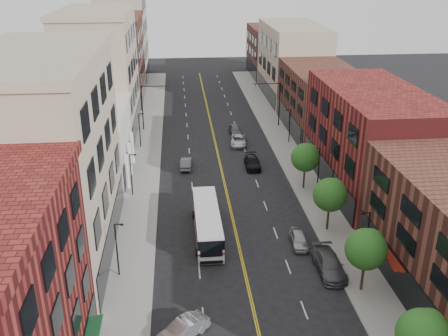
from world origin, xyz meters
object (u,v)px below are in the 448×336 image
object	(u,v)px
car_lane_c	(235,129)
car_lane_b	(238,140)
car_lane_behind	(186,163)
car_lane_a	(252,162)
car_angle_b	(183,330)
car_parked_mid	(329,264)
car_parked_far	(299,239)
city_bus	(207,221)

from	to	relation	value
car_lane_c	car_lane_b	bearing A→B (deg)	-92.80
car_lane_behind	car_lane_a	xyz separation A→B (m)	(8.74, -0.54, 0.03)
car_lane_behind	car_lane_c	xyz separation A→B (m)	(7.99, 13.14, 0.06)
car_angle_b	car_lane_c	xyz separation A→B (m)	(9.00, 44.98, 0.03)
car_lane_a	car_angle_b	bearing A→B (deg)	-105.74
car_parked_mid	car_lane_c	distance (m)	38.16
car_parked_far	car_parked_mid	bearing A→B (deg)	-67.93
city_bus	car_lane_c	size ratio (longest dim) A/B	2.61
car_angle_b	car_lane_b	bearing A→B (deg)	129.06
car_lane_behind	car_lane_b	xyz separation A→B (m)	(7.95, 8.15, 0.02)
city_bus	car_parked_mid	bearing A→B (deg)	-35.67
car_parked_mid	car_lane_behind	bearing A→B (deg)	115.87
car_angle_b	car_parked_mid	bearing A→B (deg)	80.11
car_angle_b	car_lane_behind	bearing A→B (deg)	139.87
car_parked_far	car_lane_a	xyz separation A→B (m)	(-1.65, 19.63, 0.03)
car_parked_mid	car_angle_b	bearing A→B (deg)	-151.50
car_lane_behind	city_bus	bearing A→B (deg)	99.61
car_angle_b	car_parked_far	distance (m)	16.32
car_lane_behind	car_lane_c	size ratio (longest dim) A/B	0.94
car_angle_b	car_parked_mid	distance (m)	14.78
car_parked_far	city_bus	bearing A→B (deg)	166.05
car_parked_mid	car_parked_far	world-z (taller)	car_parked_mid
car_parked_far	car_lane_b	distance (m)	28.42
car_angle_b	car_lane_a	size ratio (longest dim) A/B	0.89
car_parked_far	car_lane_c	bearing A→B (deg)	97.18
car_parked_far	car_lane_c	xyz separation A→B (m)	(-2.40, 33.31, 0.06)
car_angle_b	car_parked_mid	size ratio (longest dim) A/B	0.78
car_angle_b	car_parked_far	world-z (taller)	car_angle_b
car_parked_mid	car_lane_a	bearing A→B (deg)	97.70
car_angle_b	car_parked_mid	world-z (taller)	car_parked_mid
car_parked_mid	car_parked_far	bearing A→B (deg)	109.09
city_bus	car_angle_b	xyz separation A→B (m)	(-2.70, -14.34, -0.95)
car_parked_far	car_lane_behind	bearing A→B (deg)	120.32
car_parked_far	car_lane_b	xyz separation A→B (m)	(-2.44, 28.32, 0.02)
car_parked_far	car_lane_behind	distance (m)	22.69
car_lane_a	car_lane_b	size ratio (longest dim) A/B	0.97
car_parked_far	car_angle_b	bearing A→B (deg)	-131.25
car_lane_a	car_parked_far	bearing A→B (deg)	-83.63
car_parked_mid	city_bus	bearing A→B (deg)	144.73
city_bus	car_lane_a	world-z (taller)	city_bus
car_angle_b	car_lane_a	bearing A→B (deg)	124.38
car_lane_a	car_lane_c	world-z (taller)	car_lane_c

